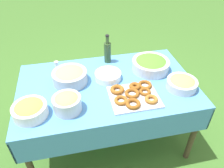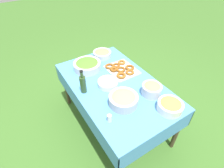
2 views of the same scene
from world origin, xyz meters
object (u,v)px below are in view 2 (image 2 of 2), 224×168
(pasta_bowl, at_px, (123,99))
(fruit_bowl, at_px, (102,54))
(salad_bowl, at_px, (87,65))
(olive_bowl, at_px, (170,106))
(donut_platter, at_px, (121,69))
(bread_bowl, at_px, (152,89))
(olive_oil_bottle, at_px, (83,84))
(plate_stack, at_px, (108,83))

(pasta_bowl, distance_m, fruit_bowl, 0.94)
(salad_bowl, bearing_deg, olive_bowl, -160.31)
(fruit_bowl, bearing_deg, donut_platter, -175.76)
(pasta_bowl, distance_m, olive_bowl, 0.45)
(olive_bowl, bearing_deg, donut_platter, 2.41)
(bread_bowl, bearing_deg, olive_bowl, -179.70)
(olive_oil_bottle, height_order, fruit_bowl, olive_oil_bottle)
(pasta_bowl, bearing_deg, olive_bowl, -132.06)
(pasta_bowl, xyz_separation_m, donut_platter, (0.48, -0.30, -0.04))
(plate_stack, bearing_deg, bread_bowl, -139.27)
(plate_stack, bearing_deg, salad_bowl, 7.67)
(plate_stack, height_order, olive_bowl, olive_bowl)
(olive_oil_bottle, height_order, bread_bowl, olive_oil_bottle)
(donut_platter, height_order, bread_bowl, bread_bowl)
(donut_platter, relative_size, bread_bowl, 1.90)
(salad_bowl, relative_size, pasta_bowl, 1.16)
(bread_bowl, height_order, fruit_bowl, bread_bowl)
(plate_stack, height_order, olive_oil_bottle, olive_oil_bottle)
(plate_stack, xyz_separation_m, bread_bowl, (-0.37, -0.31, 0.04))
(olive_oil_bottle, height_order, olive_bowl, olive_oil_bottle)
(salad_bowl, distance_m, bread_bowl, 0.86)
(donut_platter, distance_m, fruit_bowl, 0.42)
(salad_bowl, xyz_separation_m, fruit_bowl, (0.16, -0.31, -0.01))
(salad_bowl, xyz_separation_m, bread_bowl, (-0.78, -0.37, 0.01))
(bread_bowl, bearing_deg, olive_oil_bottle, 54.73)
(olive_oil_bottle, relative_size, olive_bowl, 1.15)
(pasta_bowl, distance_m, olive_oil_bottle, 0.46)
(salad_bowl, relative_size, plate_stack, 1.49)
(salad_bowl, height_order, bread_bowl, bread_bowl)
(donut_platter, bearing_deg, plate_stack, 118.04)
(olive_oil_bottle, xyz_separation_m, fruit_bowl, (0.52, -0.53, -0.06))
(salad_bowl, height_order, pasta_bowl, pasta_bowl)
(bread_bowl, bearing_deg, salad_bowl, 25.52)
(plate_stack, relative_size, olive_oil_bottle, 0.81)
(bread_bowl, relative_size, olive_bowl, 0.85)
(plate_stack, distance_m, fruit_bowl, 0.62)
(donut_platter, xyz_separation_m, fruit_bowl, (0.42, 0.03, 0.02))
(bread_bowl, distance_m, fruit_bowl, 0.94)
(plate_stack, relative_size, olive_bowl, 0.93)
(salad_bowl, distance_m, pasta_bowl, 0.74)
(salad_bowl, bearing_deg, bread_bowl, -154.48)
(olive_bowl, bearing_deg, salad_bowl, 19.69)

